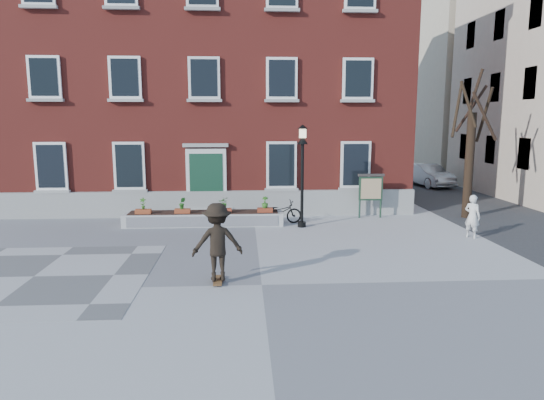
{
  "coord_description": "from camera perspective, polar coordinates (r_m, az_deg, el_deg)",
  "views": [
    {
      "loc": [
        -0.45,
        -11.66,
        4.1
      ],
      "look_at": [
        0.5,
        4.0,
        1.5
      ],
      "focal_mm": 32.0,
      "sensor_mm": 36.0,
      "label": 1
    }
  ],
  "objects": [
    {
      "name": "checker_patch",
      "position": [
        14.42,
        -26.22,
        -8.09
      ],
      "size": [
        6.0,
        6.0,
        0.01
      ],
      "primitive_type": "cube",
      "color": "#58585A",
      "rests_on": "ground"
    },
    {
      "name": "ground",
      "position": [
        12.37,
        -1.21,
        -9.95
      ],
      "size": [
        100.0,
        100.0,
        0.0
      ],
      "primitive_type": "plane",
      "color": "#9D9DA0",
      "rests_on": "ground"
    },
    {
      "name": "notice_board",
      "position": [
        20.76,
        11.54,
        1.36
      ],
      "size": [
        1.1,
        0.16,
        1.87
      ],
      "color": "#183125",
      "rests_on": "ground"
    },
    {
      "name": "skateboarder",
      "position": [
        12.31,
        -6.45,
        -4.93
      ],
      "size": [
        1.36,
        0.9,
        2.06
      ],
      "color": "brown",
      "rests_on": "ground"
    },
    {
      "name": "bicycle",
      "position": [
        19.29,
        0.89,
        -1.44
      ],
      "size": [
        1.85,
        0.88,
        0.94
      ],
      "primitive_type": "imported",
      "rotation": [
        0.0,
        0.0,
        1.72
      ],
      "color": "black",
      "rests_on": "ground"
    },
    {
      "name": "brick_building",
      "position": [
        25.78,
        -7.12,
        14.24
      ],
      "size": [
        18.4,
        10.85,
        12.6
      ],
      "color": "maroon",
      "rests_on": "ground"
    },
    {
      "name": "lamp_post",
      "position": [
        18.47,
        3.59,
        4.54
      ],
      "size": [
        0.4,
        0.4,
        3.93
      ],
      "color": "black",
      "rests_on": "ground"
    },
    {
      "name": "bystander",
      "position": [
        18.33,
        22.5,
        -1.79
      ],
      "size": [
        0.63,
        0.67,
        1.53
      ],
      "primitive_type": "imported",
      "rotation": [
        0.0,
        0.0,
        2.22
      ],
      "color": "silver",
      "rests_on": "ground"
    },
    {
      "name": "side_street",
      "position": [
        36.57,
        27.6,
        12.95
      ],
      "size": [
        15.2,
        36.0,
        14.5
      ],
      "color": "#373739",
      "rests_on": "ground"
    },
    {
      "name": "bare_tree",
      "position": [
        21.86,
        22.27,
        5.28
      ],
      "size": [
        1.83,
        1.83,
        6.16
      ],
      "color": "black",
      "rests_on": "ground"
    },
    {
      "name": "parked_car",
      "position": [
        31.8,
        17.84,
        2.81
      ],
      "size": [
        2.23,
        4.41,
        1.39
      ],
      "primitive_type": "imported",
      "rotation": [
        0.0,
        0.0,
        0.19
      ],
      "color": "#B7BABD",
      "rests_on": "ground"
    },
    {
      "name": "planter_assembly",
      "position": [
        19.28,
        -7.98,
        -2.04
      ],
      "size": [
        6.2,
        1.12,
        1.15
      ],
      "color": "silver",
      "rests_on": "ground"
    }
  ]
}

